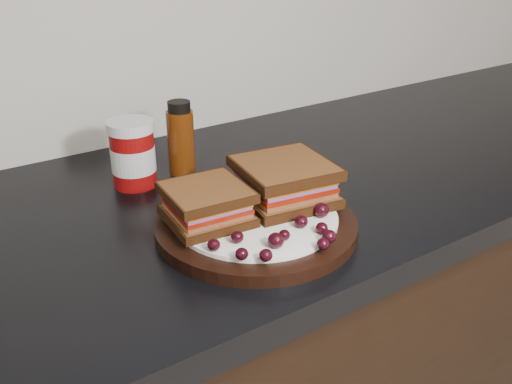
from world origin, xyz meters
TOP-DOWN VIEW (x-y plane):
  - countertop at (0.00, 1.70)m, footprint 3.98×0.60m
  - plate at (0.10, 1.57)m, footprint 0.28×0.28m
  - sandwich_left at (0.04, 1.60)m, footprint 0.11×0.11m
  - sandwich_right at (0.17, 1.59)m, footprint 0.14×0.14m
  - grape_0 at (0.01, 1.53)m, footprint 0.02×0.02m
  - grape_1 at (0.04, 1.53)m, footprint 0.02×0.02m
  - grape_2 at (0.03, 1.49)m, footprint 0.02×0.02m
  - grape_3 at (0.05, 1.47)m, footprint 0.02×0.02m
  - grape_4 at (0.08, 1.49)m, footprint 0.02×0.02m
  - grape_5 at (0.10, 1.50)m, footprint 0.02×0.02m
  - grape_6 at (0.12, 1.46)m, footprint 0.02×0.02m
  - grape_7 at (0.14, 1.46)m, footprint 0.02×0.02m
  - grape_8 at (0.15, 1.49)m, footprint 0.02×0.02m
  - grape_9 at (0.13, 1.51)m, footprint 0.02×0.02m
  - grape_10 at (0.18, 1.52)m, footprint 0.02×0.02m
  - grape_11 at (0.18, 1.54)m, footprint 0.02×0.02m
  - grape_12 at (0.19, 1.55)m, footprint 0.02×0.02m
  - grape_13 at (0.19, 1.58)m, footprint 0.02×0.02m
  - grape_14 at (0.18, 1.61)m, footprint 0.02×0.02m
  - grape_15 at (0.15, 1.60)m, footprint 0.02×0.02m
  - grape_16 at (0.06, 1.62)m, footprint 0.02×0.02m
  - grape_17 at (0.06, 1.62)m, footprint 0.02×0.02m
  - grape_18 at (0.03, 1.60)m, footprint 0.02×0.02m
  - grape_19 at (0.02, 1.60)m, footprint 0.02×0.02m
  - grape_20 at (0.04, 1.57)m, footprint 0.02×0.02m
  - grape_21 at (0.04, 1.56)m, footprint 0.01×0.01m
  - grape_22 at (0.06, 1.61)m, footprint 0.02×0.02m
  - grape_23 at (0.03, 1.61)m, footprint 0.02×0.02m
  - grape_24 at (0.02, 1.58)m, footprint 0.02×0.02m
  - condiment_jar at (0.03, 1.81)m, footprint 0.08×0.08m
  - oil_bottle at (0.11, 1.82)m, footprint 0.06×0.06m

SIDE VIEW (x-z plane):
  - countertop at x=0.00m, z-range 0.86..0.90m
  - plate at x=0.10m, z-range 0.90..0.92m
  - grape_21 at x=0.04m, z-range 0.92..0.94m
  - grape_22 at x=0.06m, z-range 0.92..0.94m
  - grape_5 at x=0.10m, z-range 0.92..0.94m
  - grape_11 at x=0.18m, z-range 0.92..0.94m
  - grape_14 at x=0.18m, z-range 0.92..0.94m
  - grape_6 at x=0.12m, z-range 0.92..0.94m
  - grape_8 at x=0.15m, z-range 0.92..0.94m
  - grape_2 at x=0.03m, z-range 0.92..0.94m
  - grape_0 at x=0.01m, z-range 0.92..0.94m
  - grape_1 at x=0.04m, z-range 0.92..0.94m
  - grape_3 at x=0.05m, z-range 0.92..0.94m
  - grape_13 at x=0.19m, z-range 0.92..0.94m
  - grape_20 at x=0.04m, z-range 0.92..0.94m
  - grape_9 at x=0.13m, z-range 0.92..0.94m
  - grape_16 at x=0.06m, z-range 0.92..0.94m
  - grape_7 at x=0.14m, z-range 0.92..0.94m
  - grape_17 at x=0.06m, z-range 0.92..0.94m
  - grape_15 at x=0.15m, z-range 0.92..0.94m
  - grape_24 at x=0.02m, z-range 0.92..0.94m
  - grape_12 at x=0.19m, z-range 0.92..0.94m
  - grape_4 at x=0.08m, z-range 0.92..0.94m
  - grape_19 at x=0.02m, z-range 0.92..0.94m
  - grape_23 at x=0.03m, z-range 0.92..0.94m
  - grape_10 at x=0.18m, z-range 0.92..0.94m
  - grape_18 at x=0.03m, z-range 0.92..0.94m
  - sandwich_left at x=0.04m, z-range 0.92..0.97m
  - sandwich_right at x=0.17m, z-range 0.92..0.98m
  - condiment_jar at x=0.03m, z-range 0.90..1.01m
  - oil_bottle at x=0.11m, z-range 0.90..1.03m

